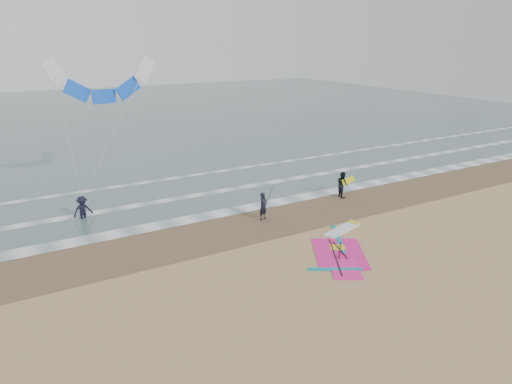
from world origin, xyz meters
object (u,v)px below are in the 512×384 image
person_walking (342,184)px  person_wading (82,205)px  windsurf_rig (341,246)px  surf_kite (103,84)px  person_standing (263,206)px

person_walking → person_wading: size_ratio=0.99×
person_walking → person_wading: 16.09m
person_walking → person_wading: (-15.51, 4.28, 0.01)m
windsurf_rig → person_wading: (-10.51, 10.28, 0.83)m
person_walking → surf_kite: (-12.98, 7.67, 6.39)m
windsurf_rig → surf_kite: (-7.98, 13.67, 7.21)m
windsurf_rig → person_walking: person_walking is taller
surf_kite → person_walking: bearing=-30.6°
person_standing → person_wading: 10.36m
person_wading → surf_kite: 7.66m
windsurf_rig → person_wading: bearing=135.6°
person_wading → person_standing: bearing=-41.6°
person_walking → person_wading: bearing=87.8°
person_wading → surf_kite: size_ratio=0.22×
windsurf_rig → surf_kite: bearing=120.3°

